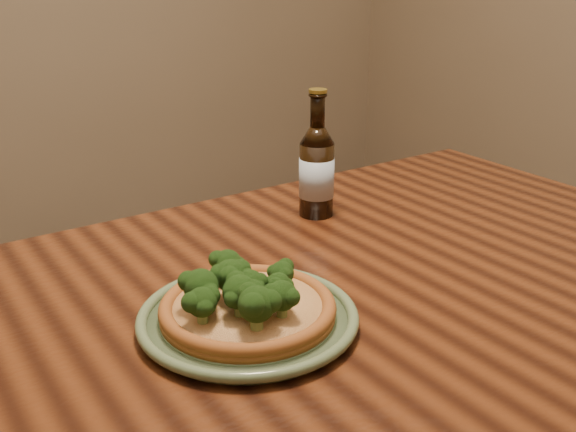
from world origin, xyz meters
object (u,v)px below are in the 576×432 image
table (256,400)px  pizza (246,303)px  beer_bottle (317,170)px  plate (248,318)px

table → pizza: 0.13m
pizza → beer_bottle: bearing=41.5°
plate → beer_bottle: beer_bottle is taller
table → plate: plate is taller
beer_bottle → pizza: bearing=-125.3°
plate → pizza: size_ratio=1.26×
plate → beer_bottle: (0.29, 0.26, 0.07)m
table → beer_bottle: (0.29, 0.28, 0.17)m
plate → table: bearing=-102.2°
plate → pizza: pizza is taller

